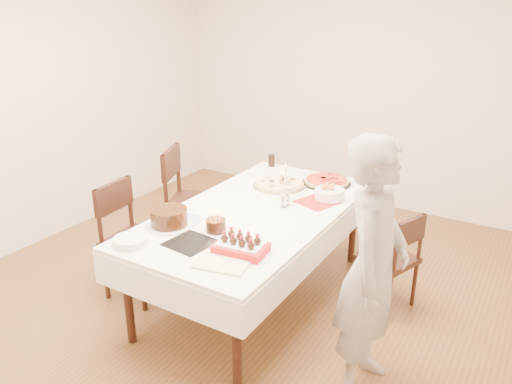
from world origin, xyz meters
The scene contains 22 objects.
floor centered at (0.00, 0.00, 0.00)m, with size 5.00×5.00×0.00m, color brown.
wall_back centered at (0.00, 2.50, 1.35)m, with size 4.50×0.04×2.70m, color beige.
wall_left centered at (-2.25, 0.00, 1.35)m, with size 0.04×5.00×2.70m, color beige.
dining_table centered at (0.10, 0.10, 0.38)m, with size 1.14×2.14×0.75m, color white.
chair_right_savory centered at (1.00, 0.53, 0.39)m, with size 0.40×0.40×0.79m, color black, non-canonical shape.
chair_left_savory centered at (-0.75, 0.45, 0.51)m, with size 0.52×0.52×1.02m, color black, non-canonical shape.
chair_left_dessert centered at (-0.73, -0.34, 0.46)m, with size 0.47×0.47×0.93m, color black, non-canonical shape.
person centered at (1.17, -0.38, 0.79)m, with size 0.58×0.38×1.59m, color #9F9B96.
pizza_white centered at (0.00, 0.64, 0.77)m, with size 0.46×0.46×0.04m, color beige.
pizza_pepperoni centered at (0.31, 0.91, 0.77)m, with size 0.42×0.42×0.04m, color red.
red_placemat centered at (0.42, 0.48, 0.75)m, with size 0.27×0.27×0.01m, color #B21E1E.
pasta_bowl centered at (0.48, 0.59, 0.80)m, with size 0.23×0.23×0.08m, color white.
taper_candle centered at (0.18, 0.40, 0.90)m, with size 0.07×0.07×0.30m, color white.
shaker_pair centered at (0.25, 0.26, 0.81)m, with size 0.10×0.10×0.12m, color white, non-canonical shape.
cola_glass centered at (-0.33, 1.08, 0.81)m, with size 0.06×0.06×0.12m, color black.
layer_cake centered at (-0.27, -0.46, 0.81)m, with size 0.33×0.33×0.13m, color black.
cake_board centered at (0.02, -0.59, 0.75)m, with size 0.28×0.28×0.01m, color black.
birthday_cake centered at (0.06, -0.36, 0.83)m, with size 0.14×0.14×0.14m, color #321C0D.
strawberry_box centered at (0.37, -0.53, 0.79)m, with size 0.32×0.21×0.08m, color red, non-canonical shape.
box_lid centered at (0.35, -0.71, 0.75)m, with size 0.33×0.22×0.03m, color beige.
plate_stack centered at (-0.31, -0.80, 0.77)m, with size 0.22×0.22×0.05m, color white.
china_plate centered at (-0.24, -0.34, 0.76)m, with size 0.25×0.25×0.01m, color white.
Camera 1 is at (1.89, -2.85, 2.22)m, focal length 35.00 mm.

